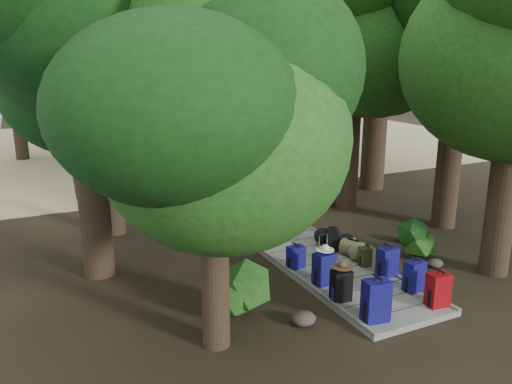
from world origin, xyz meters
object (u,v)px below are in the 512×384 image
backpack_right_c (387,260)px  duffel_right_khaki (353,248)px  backpack_left_b (341,284)px  backpack_right_a (438,288)px  backpack_left_d (296,256)px  suitcase_on_boardwalk (322,268)px  sun_lounger (250,156)px  backpack_left_a (376,298)px  kayak (99,168)px  duffel_right_black (334,239)px  backpack_left_c (324,267)px  backpack_right_b (414,274)px  backpack_right_d (367,255)px  lone_suitcase_on_sand (201,168)px

backpack_right_c → duffel_right_khaki: size_ratio=1.25×
backpack_left_b → backpack_right_a: 1.78m
duffel_right_khaki → backpack_left_d: bearing=157.2°
suitcase_on_boardwalk → sun_lounger: suitcase_on_boardwalk is taller
backpack_left_d → backpack_right_c: (1.53, -1.20, 0.07)m
backpack_left_a → sun_lounger: (4.14, 14.06, -0.24)m
backpack_right_a → kayak: 15.51m
duffel_right_black → backpack_left_b: bearing=-94.5°
suitcase_on_boardwalk → sun_lounger: size_ratio=0.34×
backpack_left_c → backpack_right_a: size_ratio=1.04×
backpack_left_a → backpack_right_c: size_ratio=1.21×
backpack_left_c → backpack_right_b: backpack_left_c is taller
backpack_left_b → backpack_left_c: bearing=87.8°
backpack_left_d → duffel_right_khaki: bearing=-5.3°
backpack_left_b → backpack_right_d: backpack_left_b is taller
backpack_left_a → duffel_right_black: bearing=75.3°
lone_suitcase_on_sand → backpack_left_d: bearing=-88.8°
backpack_left_d → backpack_right_c: 1.95m
backpack_left_b → backpack_right_c: (1.54, 0.52, 0.01)m
backpack_right_d → duffel_right_black: 1.25m
backpack_left_d → duffel_right_black: bearing=18.1°
backpack_left_c → backpack_right_b: size_ratio=1.07×
backpack_right_d → kayak: 13.49m
backpack_left_a → kayak: size_ratio=0.26×
backpack_left_d → lone_suitcase_on_sand: (1.26, 9.77, -0.05)m
backpack_right_b → backpack_right_d: size_ratio=1.45×
duffel_right_khaki → backpack_left_a: bearing=-142.7°
duffel_right_khaki → backpack_left_c: bearing=-169.5°
backpack_left_c → duffel_right_khaki: size_ratio=1.33×
backpack_left_a → duffel_right_khaki: 3.02m
backpack_left_b → lone_suitcase_on_sand: size_ratio=1.04×
backpack_left_a → backpack_left_d: 2.61m
backpack_right_c → suitcase_on_boardwalk: (-1.40, 0.36, -0.05)m
suitcase_on_boardwalk → lone_suitcase_on_sand: suitcase_on_boardwalk is taller
backpack_right_a → duffel_right_black: (-0.02, 3.33, -0.14)m
backpack_left_d → kayak: 12.59m
backpack_left_b → duffel_right_khaki: size_ratio=1.21×
backpack_right_a → kayak: backpack_right_a is taller
suitcase_on_boardwalk → kayak: suitcase_on_boardwalk is taller
backpack_right_a → duffel_right_black: backpack_right_a is taller
sun_lounger → backpack_right_c: bearing=-101.2°
backpack_right_b → backpack_right_c: same height
backpack_right_b → backpack_right_c: bearing=84.6°
backpack_left_b → backpack_left_c: size_ratio=0.91×
backpack_right_d → lone_suitcase_on_sand: 10.35m
backpack_left_b → backpack_right_b: (1.54, -0.29, 0.01)m
backpack_left_c → backpack_right_d: backpack_left_c is taller
backpack_left_b → backpack_left_d: backpack_left_b is taller
backpack_left_a → backpack_left_b: bearing=104.8°
backpack_left_c → lone_suitcase_on_sand: backpack_left_c is taller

